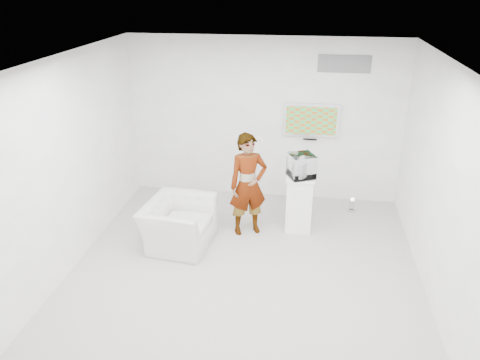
{
  "coord_description": "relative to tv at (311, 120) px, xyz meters",
  "views": [
    {
      "loc": [
        0.77,
        -5.78,
        3.94
      ],
      "look_at": [
        -0.17,
        0.6,
        1.11
      ],
      "focal_mm": 35.0,
      "sensor_mm": 36.0,
      "label": 1
    }
  ],
  "objects": [
    {
      "name": "pedestal",
      "position": [
        -0.12,
        -1.22,
        -1.07
      ],
      "size": [
        0.46,
        0.46,
        0.95
      ],
      "primitive_type": "cube",
      "rotation": [
        0.0,
        0.0,
        -0.0
      ],
      "color": "white",
      "rests_on": "room"
    },
    {
      "name": "logo_decal",
      "position": [
        0.5,
        0.04,
        1.0
      ],
      "size": [
        0.9,
        0.02,
        0.3
      ],
      "primitive_type": "cube",
      "color": "slate",
      "rests_on": "room"
    },
    {
      "name": "console",
      "position": [
        -0.12,
        -1.22,
        -0.47
      ],
      "size": [
        0.11,
        0.19,
        0.25
      ],
      "primitive_type": "cube",
      "rotation": [
        0.0,
        0.0,
        -0.31
      ],
      "color": "white",
      "rests_on": "pedestal"
    },
    {
      "name": "person",
      "position": [
        -0.95,
        -1.44,
        -0.7
      ],
      "size": [
        0.74,
        0.63,
        1.71
      ],
      "primitive_type": "imported",
      "rotation": [
        0.0,
        0.0,
        0.42
      ],
      "color": "silver",
      "rests_on": "room"
    },
    {
      "name": "armchair",
      "position": [
        -1.98,
        -2.0,
        -1.19
      ],
      "size": [
        1.09,
        1.22,
        0.72
      ],
      "primitive_type": "imported",
      "rotation": [
        0.0,
        0.0,
        1.45
      ],
      "color": "silver",
      "rests_on": "room"
    },
    {
      "name": "floor_uplight",
      "position": [
        0.82,
        -0.44,
        -1.43
      ],
      "size": [
        0.21,
        0.21,
        0.25
      ],
      "primitive_type": "cylinder",
      "rotation": [
        0.0,
        0.0,
        -0.4
      ],
      "color": "silver",
      "rests_on": "room"
    },
    {
      "name": "tv",
      "position": [
        0.0,
        0.0,
        0.0
      ],
      "size": [
        1.0,
        0.08,
        0.6
      ],
      "primitive_type": "cube",
      "color": "silver",
      "rests_on": "room"
    },
    {
      "name": "room",
      "position": [
        -0.85,
        -2.45,
        -0.05
      ],
      "size": [
        5.01,
        5.01,
        3.0
      ],
      "color": "#AAA69C",
      "rests_on": "ground"
    },
    {
      "name": "vitrine",
      "position": [
        -0.12,
        -1.22,
        -0.41
      ],
      "size": [
        0.5,
        0.5,
        0.38
      ],
      "primitive_type": "cube",
      "rotation": [
        0.0,
        0.0,
        0.43
      ],
      "color": "white",
      "rests_on": "pedestal"
    },
    {
      "name": "wii_remote",
      "position": [
        -0.78,
        -1.2,
        -0.01
      ],
      "size": [
        0.09,
        0.13,
        0.03
      ],
      "primitive_type": "cube",
      "rotation": [
        0.0,
        0.0,
        0.48
      ],
      "color": "white",
      "rests_on": "person"
    }
  ]
}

